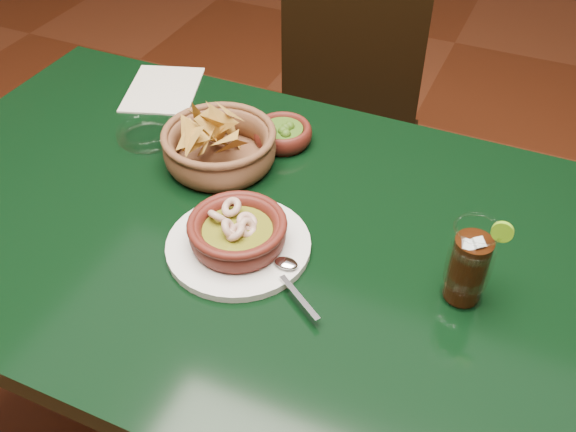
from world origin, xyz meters
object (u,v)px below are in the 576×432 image
at_px(shrimp_plate, 238,235).
at_px(cola_drink, 469,264).
at_px(dining_chair, 344,130).
at_px(dining_table, 221,254).
at_px(chip_basket, 219,146).

relative_size(shrimp_plate, cola_drink, 1.87).
bearing_deg(dining_chair, shrimp_plate, -83.54).
relative_size(dining_table, shrimp_plate, 4.10).
bearing_deg(dining_chair, cola_drink, -59.04).
height_order(dining_table, dining_chair, dining_chair).
height_order(chip_basket, cola_drink, cola_drink).
xyz_separation_m(dining_chair, chip_basket, (-0.05, -0.58, 0.31)).
relative_size(shrimp_plate, chip_basket, 1.22).
bearing_deg(shrimp_plate, chip_basket, 125.77).
height_order(dining_chair, shrimp_plate, dining_chair).
bearing_deg(cola_drink, dining_table, 177.63).
distance_m(dining_table, chip_basket, 0.20).
distance_m(dining_chair, shrimp_plate, 0.83).
height_order(dining_table, shrimp_plate, shrimp_plate).
xyz_separation_m(shrimp_plate, chip_basket, (-0.14, 0.19, 0.01)).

